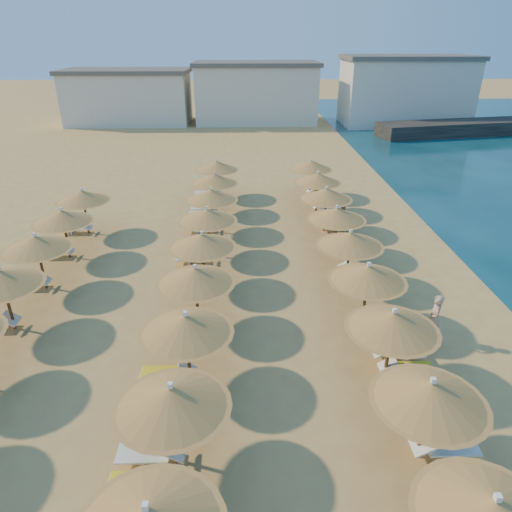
{
  "coord_description": "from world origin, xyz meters",
  "views": [
    {
      "loc": [
        -0.98,
        -14.51,
        10.3
      ],
      "look_at": [
        -0.49,
        4.0,
        1.3
      ],
      "focal_mm": 32.0,
      "sensor_mm": 36.0,
      "label": 1
    }
  ],
  "objects_px": {
    "parasol_row_west": "(195,277)",
    "beachgoer_c": "(342,219)",
    "parasol_row_east": "(368,274)",
    "beachgoer_a": "(434,319)",
    "jetty": "(501,126)"
  },
  "relations": [
    {
      "from": "parasol_row_west",
      "to": "beachgoer_c",
      "type": "bearing_deg",
      "value": 50.55
    },
    {
      "from": "parasol_row_east",
      "to": "beachgoer_a",
      "type": "distance_m",
      "value": 2.85
    },
    {
      "from": "parasol_row_east",
      "to": "parasol_row_west",
      "type": "relative_size",
      "value": 1.0
    },
    {
      "from": "parasol_row_west",
      "to": "jetty",
      "type": "bearing_deg",
      "value": 50.42
    },
    {
      "from": "parasol_row_west",
      "to": "beachgoer_c",
      "type": "height_order",
      "value": "parasol_row_west"
    },
    {
      "from": "parasol_row_east",
      "to": "beachgoer_c",
      "type": "xyz_separation_m",
      "value": [
        0.9,
        8.95,
        -1.29
      ]
    },
    {
      "from": "beachgoer_a",
      "to": "beachgoer_c",
      "type": "xyz_separation_m",
      "value": [
        -1.39,
        10.11,
        -0.05
      ]
    },
    {
      "from": "jetty",
      "to": "parasol_row_east",
      "type": "height_order",
      "value": "parasol_row_east"
    },
    {
      "from": "beachgoer_a",
      "to": "beachgoer_c",
      "type": "height_order",
      "value": "beachgoer_a"
    },
    {
      "from": "parasol_row_east",
      "to": "parasol_row_west",
      "type": "height_order",
      "value": "same"
    },
    {
      "from": "beachgoer_c",
      "to": "parasol_row_east",
      "type": "bearing_deg",
      "value": -79.4
    },
    {
      "from": "beachgoer_c",
      "to": "beachgoer_a",
      "type": "bearing_deg",
      "value": -65.85
    },
    {
      "from": "jetty",
      "to": "parasol_row_west",
      "type": "distance_m",
      "value": 49.86
    },
    {
      "from": "parasol_row_east",
      "to": "beachgoer_a",
      "type": "xyz_separation_m",
      "value": [
        2.29,
        -1.16,
        -1.24
      ]
    },
    {
      "from": "parasol_row_west",
      "to": "parasol_row_east",
      "type": "bearing_deg",
      "value": 0.0
    }
  ]
}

